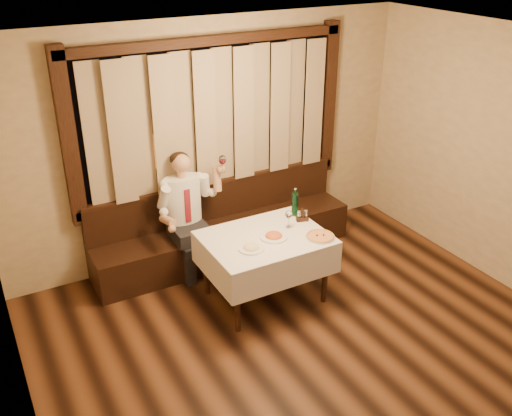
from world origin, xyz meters
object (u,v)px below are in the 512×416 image
pizza (320,236)px  green_bottle (295,204)px  dining_table (265,245)px  pasta_red (274,234)px  pasta_cream (251,246)px  seated_man (186,206)px  cruet_caddy (302,217)px  banquette (223,233)px

pizza → green_bottle: size_ratio=0.95×
dining_table → pizza: (0.49, -0.29, 0.12)m
dining_table → pasta_red: size_ratio=4.39×
pasta_red → green_bottle: size_ratio=0.89×
green_bottle → pasta_red: bearing=-144.5°
pasta_cream → seated_man: 1.11m
pizza → seated_man: (-0.98, 1.22, 0.06)m
pizza → pasta_cream: bearing=169.5°
pizza → green_bottle: green_bottle is taller
pizza → pasta_cream: 0.75m
pasta_red → dining_table: bearing=138.9°
pizza → cruet_caddy: bearing=84.0°
dining_table → banquette: bearing=90.0°
dining_table → pasta_cream: size_ratio=4.78×
banquette → green_bottle: green_bottle is taller
pasta_red → cruet_caddy: (0.46, 0.18, 0.01)m
pasta_cream → seated_man: size_ratio=0.19×
banquette → cruet_caddy: bearing=-59.7°
dining_table → pasta_red: (0.07, -0.06, 0.15)m
pizza → cruet_caddy: (0.04, 0.41, 0.04)m
green_bottle → pizza: bearing=-94.3°
seated_man → dining_table: bearing=-62.4°
dining_table → green_bottle: (0.53, 0.27, 0.24)m
cruet_caddy → seated_man: 1.31m
dining_table → seated_man: seated_man is taller
seated_man → pasta_red: bearing=-60.8°
dining_table → pasta_cream: 0.33m
cruet_caddy → pasta_red: bearing=-143.2°
pasta_cream → pasta_red: bearing=16.8°
banquette → pasta_red: banquette is taller
pasta_red → pasta_cream: size_ratio=1.09×
pizza → cruet_caddy: cruet_caddy is taller
pasta_red → seated_man: bearing=119.2°
pasta_cream → dining_table: bearing=31.6°
banquette → pasta_red: size_ratio=11.06×
dining_table → seated_man: bearing=117.6°
banquette → green_bottle: 1.09m
seated_man → pizza: bearing=-51.4°
seated_man → banquette: bearing=10.4°
green_bottle → cruet_caddy: size_ratio=2.28×
dining_table → cruet_caddy: bearing=12.5°
green_bottle → dining_table: bearing=-152.8°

